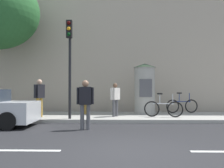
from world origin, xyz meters
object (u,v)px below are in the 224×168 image
poster_column (145,88)px  bicycle_upright (163,108)px  pedestrian_in_dark_shirt (115,97)px  bicycle_leaning (182,106)px  pedestrian_near_pole (39,95)px  pedestrian_tallest (85,95)px  traffic_light (69,53)px  pedestrian_in_red_top (85,101)px

poster_column → bicycle_upright: bearing=-68.4°
poster_column → pedestrian_in_dark_shirt: 2.21m
bicycle_leaning → bicycle_upright: 2.47m
poster_column → pedestrian_near_pole: (-4.96, -1.93, -0.30)m
pedestrian_tallest → pedestrian_near_pole: pedestrian_near_pole is taller
traffic_light → bicycle_upright: bearing=12.5°
pedestrian_tallest → pedestrian_in_dark_shirt: pedestrian_tallest is taller
pedestrian_tallest → bicycle_upright: pedestrian_tallest is taller
poster_column → pedestrian_in_dark_shirt: size_ratio=1.69×
pedestrian_near_pole → pedestrian_tallest: bearing=39.5°
poster_column → pedestrian_near_pole: size_ratio=1.52×
pedestrian_in_dark_shirt → poster_column: bearing=45.5°
pedestrian_tallest → pedestrian_near_pole: bearing=-140.5°
pedestrian_near_pole → bicycle_leaning: 7.37m
poster_column → pedestrian_near_pole: 5.34m
pedestrian_in_red_top → bicycle_upright: size_ratio=1.01×
poster_column → pedestrian_in_dark_shirt: bearing=-134.5°
bicycle_upright → pedestrian_near_pole: bearing=-177.9°
pedestrian_in_red_top → bicycle_leaning: bearing=47.8°
pedestrian_near_pole → pedestrian_in_dark_shirt: 3.47m
traffic_light → pedestrian_near_pole: bearing=154.7°
bicycle_leaning → bicycle_upright: size_ratio=1.01×
pedestrian_in_red_top → bicycle_leaning: 6.78m
bicycle_leaning → pedestrian_in_red_top: bearing=-132.2°
bicycle_upright → pedestrian_in_red_top: bearing=-137.6°
poster_column → pedestrian_tallest: (-3.07, -0.37, -0.35)m
traffic_light → bicycle_upright: traffic_light is taller
pedestrian_tallest → pedestrian_in_dark_shirt: 1.94m
bicycle_upright → traffic_light: bearing=-167.5°
bicycle_upright → poster_column: bearing=111.6°
pedestrian_in_dark_shirt → bicycle_upright: 2.27m
pedestrian_near_pole → bicycle_upright: bearing=2.1°
traffic_light → bicycle_leaning: 6.71m
poster_column → pedestrian_tallest: size_ratio=1.62×
bicycle_leaning → pedestrian_near_pole: bearing=-161.9°
pedestrian_in_red_top → pedestrian_near_pole: (-2.43, 2.72, 0.15)m
pedestrian_near_pole → poster_column: bearing=21.3°
bicycle_upright → pedestrian_in_dark_shirt: bearing=175.5°
pedestrian_in_dark_shirt → traffic_light: bearing=-150.7°
pedestrian_in_red_top → poster_column: bearing=61.5°
poster_column → pedestrian_in_red_top: bearing=-118.5°
pedestrian_in_red_top → pedestrian_tallest: bearing=97.1°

